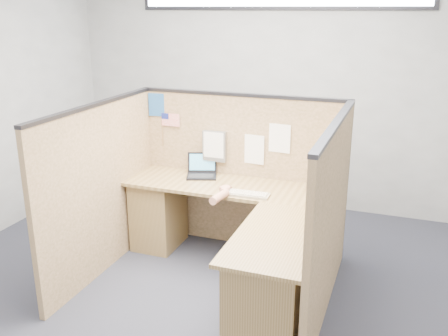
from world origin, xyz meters
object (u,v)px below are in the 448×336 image
at_px(keyboard, 246,194).
at_px(mouse, 226,190).
at_px(laptop, 204,170).
at_px(l_desk, 235,239).

relative_size(keyboard, mouse, 3.99).
height_order(laptop, mouse, laptop).
relative_size(laptop, mouse, 3.42).
relative_size(laptop, keyboard, 0.86).
distance_m(l_desk, mouse, 0.43).
xyz_separation_m(laptop, keyboard, (0.55, -0.38, -0.04)).
bearing_deg(keyboard, laptop, 143.72).
xyz_separation_m(laptop, mouse, (0.36, -0.38, -0.03)).
height_order(keyboard, mouse, mouse).
relative_size(l_desk, keyboard, 4.69).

